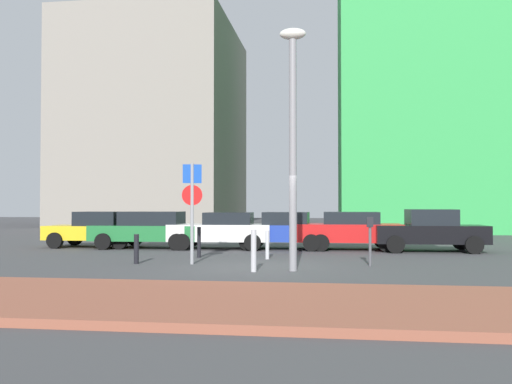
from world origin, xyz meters
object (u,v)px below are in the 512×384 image
object	(u,v)px
parked_car_green	(148,229)
parked_car_white	(222,230)
parked_car_blue	(286,230)
traffic_bollard_near	(267,245)
parked_car_red	(349,230)
parked_car_black	(430,230)
parked_car_yellow	(97,229)
traffic_bollard_mid	(254,251)
parking_meter	(370,234)
traffic_bollard_far	(199,242)
parking_sign_post	(192,201)
street_lamp	(293,126)
traffic_bollard_edge	(136,249)

from	to	relation	value
parked_car_green	parked_car_white	bearing A→B (deg)	2.28
parked_car_blue	traffic_bollard_near	distance (m)	4.14
parked_car_red	parked_car_black	distance (m)	3.00
parked_car_yellow	traffic_bollard_mid	xyz separation A→B (m)	(7.55, -7.42, -0.20)
parking_meter	traffic_bollard_far	bearing A→B (deg)	161.66
parked_car_green	parking_sign_post	xyz separation A→B (m)	(3.23, -5.56, 1.08)
parking_sign_post	street_lamp	size ratio (longest dim) A/B	0.46
parked_car_black	street_lamp	xyz separation A→B (m)	(-4.62, -6.75, 3.02)
parked_car_blue	parked_car_red	distance (m)	2.42
parked_car_yellow	parked_car_black	distance (m)	13.16
parking_sign_post	traffic_bollard_near	bearing A→B (deg)	41.91
traffic_bollard_far	street_lamp	bearing A→B (deg)	-44.50
parked_car_white	traffic_bollard_mid	world-z (taller)	parked_car_white
traffic_bollard_near	traffic_bollard_edge	distance (m)	4.12
parking_meter	traffic_bollard_mid	xyz separation A→B (m)	(-3.08, -1.80, -0.35)
street_lamp	traffic_bollard_mid	distance (m)	3.43
parked_car_white	traffic_bollard_mid	bearing A→B (deg)	-72.56
traffic_bollard_mid	traffic_bollard_far	distance (m)	4.28
traffic_bollard_near	parked_car_blue	bearing A→B (deg)	86.34
parked_car_blue	parking_meter	size ratio (longest dim) A/B	2.97
parking_sign_post	traffic_bollard_edge	world-z (taller)	parking_sign_post
traffic_bollard_mid	traffic_bollard_edge	xyz separation A→B (m)	(-3.70, 1.48, -0.11)
street_lamp	parked_car_black	bearing A→B (deg)	55.62
parked_car_green	traffic_bollard_near	bearing A→B (deg)	-35.67
parked_car_black	parking_sign_post	xyz separation A→B (m)	(-7.66, -5.50, 1.07)
parked_car_black	parking_sign_post	world-z (taller)	parking_sign_post
parked_car_white	traffic_bollard_mid	xyz separation A→B (m)	(2.28, -7.25, -0.21)
traffic_bollard_edge	traffic_bollard_near	bearing A→B (deg)	27.35
parked_car_white	parking_sign_post	distance (m)	5.79
parked_car_black	traffic_bollard_near	xyz separation A→B (m)	(-5.65, -3.70, -0.33)
parked_car_white	traffic_bollard_far	xyz separation A→B (m)	(-0.05, -3.66, -0.25)
parked_car_green	parking_sign_post	bearing A→B (deg)	-59.83
parked_car_yellow	traffic_bollard_far	bearing A→B (deg)	-36.25
parked_car_blue	parked_car_red	world-z (taller)	parked_car_red
parked_car_yellow	traffic_bollard_mid	bearing A→B (deg)	-44.50
parking_meter	traffic_bollard_far	distance (m)	5.71
parked_car_yellow	traffic_bollard_near	bearing A→B (deg)	-28.31
parked_car_red	traffic_bollard_edge	size ratio (longest dim) A/B	4.72
parking_meter	traffic_bollard_mid	size ratio (longest dim) A/B	1.27
street_lamp	parked_car_yellow	bearing A→B (deg)	140.30
traffic_bollard_mid	traffic_bollard_edge	world-z (taller)	traffic_bollard_mid
parked_car_green	parked_car_yellow	bearing A→B (deg)	172.81
traffic_bollard_far	traffic_bollard_edge	world-z (taller)	traffic_bollard_far
parked_car_black	parked_car_blue	bearing A→B (deg)	175.55
parked_car_green	street_lamp	distance (m)	9.74
parking_meter	street_lamp	size ratio (longest dim) A/B	0.22
parked_car_white	street_lamp	world-z (taller)	street_lamp
parked_car_green	parking_sign_post	world-z (taller)	parking_sign_post
traffic_bollard_far	traffic_bollard_edge	xyz separation A→B (m)	(-1.37, -2.11, -0.07)
parked_car_yellow	parked_car_blue	world-z (taller)	parked_car_yellow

